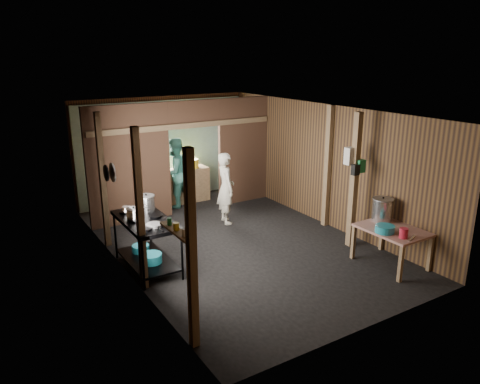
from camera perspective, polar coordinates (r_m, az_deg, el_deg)
floor at (r=9.25m, az=-0.66°, el=-6.22°), size 4.50×7.00×0.00m
ceiling at (r=8.57m, az=-0.71°, el=9.97°), size 4.50×7.00×0.00m
wall_back at (r=11.88m, az=-9.48°, el=5.33°), size 4.50×0.00×2.60m
wall_front at (r=6.25m, az=16.22°, el=-5.72°), size 4.50×0.00×2.60m
wall_left at (r=7.95m, az=-14.71°, el=-0.74°), size 0.00×7.00×2.60m
wall_right at (r=10.13m, az=10.29°, el=3.31°), size 0.00×7.00×2.60m
partition_left at (r=10.24m, az=-13.52°, el=3.25°), size 1.85×0.10×2.60m
partition_right at (r=11.45m, az=0.38°, el=5.13°), size 1.35×0.10×2.60m
partition_header at (r=10.65m, az=-5.75°, el=9.62°), size 1.30×0.10×0.60m
turquoise_panel at (r=11.84m, az=-9.36°, el=5.05°), size 4.40×0.06×2.50m
back_counter at (r=11.71m, az=-6.88°, el=0.87°), size 1.20×0.50×0.85m
wall_clock at (r=11.78m, az=-8.30°, el=8.26°), size 0.20×0.03×0.20m
post_left_a at (r=5.69m, az=-6.00°, el=-7.42°), size 0.10×0.12×2.60m
post_left_b at (r=7.24m, az=-12.27°, el=-2.29°), size 0.10×0.12×2.60m
post_left_c at (r=9.08m, az=-16.58°, el=1.29°), size 0.10×0.12×2.60m
post_right at (r=9.94m, az=10.76°, el=3.02°), size 0.10×0.12×2.60m
post_free at (r=8.96m, az=13.90°, el=1.30°), size 0.12×0.12×2.60m
cross_beam at (r=10.53m, az=-6.82°, el=8.13°), size 4.40×0.12×0.12m
pan_lid_big at (r=8.24m, az=-15.47°, el=2.34°), size 0.03×0.34×0.34m
pan_lid_small at (r=8.63m, az=-16.19°, el=2.25°), size 0.03×0.30×0.30m
wall_shelf at (r=6.08m, az=-7.85°, el=-4.82°), size 0.14×0.80×0.03m
jar_white at (r=5.84m, az=-6.87°, el=-5.01°), size 0.07×0.07×0.10m
jar_yellow at (r=6.05m, az=-7.88°, el=-4.24°), size 0.08×0.08×0.10m
jar_green at (r=6.24m, az=-8.70°, el=-3.62°), size 0.06×0.06×0.10m
bag_white at (r=8.87m, az=13.52°, el=4.36°), size 0.22×0.15×0.32m
bag_green at (r=8.90m, az=14.63°, el=3.13°), size 0.16×0.12×0.24m
bag_black at (r=8.80m, az=14.06°, el=2.68°), size 0.14×0.10×0.20m
gas_range at (r=8.18m, az=-11.40°, el=-6.30°), size 0.80×1.55×0.92m
prep_table at (r=8.63m, az=18.11°, el=-6.44°), size 0.83×1.15×0.68m
stove_pot_large at (r=8.36m, az=-11.48°, el=-1.43°), size 0.37×0.37×0.31m
stove_pot_med at (r=8.00m, az=-12.96°, el=-2.71°), size 0.34×0.34×0.22m
stove_saucepan at (r=8.38m, az=-13.87°, el=-2.16°), size 0.19×0.19×0.11m
frying_pan at (r=7.65m, az=-10.54°, el=-4.02°), size 0.28×0.49×0.06m
blue_tub_front at (r=8.12m, az=-10.90°, el=-8.02°), size 0.37×0.37×0.15m
blue_tub_back at (r=8.57m, az=-12.16°, el=-6.83°), size 0.31×0.31×0.12m
stock_pot at (r=8.79m, az=17.15°, el=-2.14°), size 0.45×0.45×0.45m
wash_basin at (r=8.28m, az=17.44°, el=-4.37°), size 0.40×0.40×0.12m
pink_bucket at (r=8.13m, az=19.54°, el=-4.81°), size 0.17×0.17×0.17m
knife at (r=8.19m, az=20.46°, el=-5.34°), size 0.29×0.14×0.01m
yellow_tub at (r=11.66m, az=-6.08°, el=3.53°), size 0.39×0.39×0.22m
cook at (r=10.07m, az=-1.77°, el=0.48°), size 0.49×0.64×1.58m
worker_back at (r=11.22m, az=-8.02°, el=2.34°), size 0.98×0.86×1.69m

